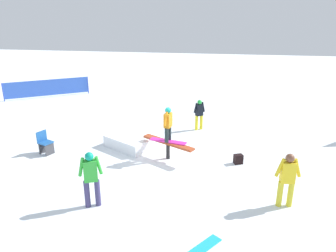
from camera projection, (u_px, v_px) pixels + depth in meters
ground_plane at (168, 158)px, 12.09m from camera, size 60.00×60.00×0.00m
rail_feature at (168, 144)px, 11.90m from camera, size 2.04×1.34×0.67m
snow_kicker_ramp at (133, 141)px, 13.11m from camera, size 2.31×2.20×0.45m
main_rider_on_rail at (168, 125)px, 11.65m from camera, size 1.40×0.76×1.29m
bystander_yellow at (287, 177)px, 8.90m from camera, size 0.72×0.27×1.59m
bystander_black at (199, 113)px, 14.72m from camera, size 0.52×0.38×1.40m
bystander_green at (91, 177)px, 8.89m from camera, size 0.64×0.35×1.64m
loose_snowboard_cyan at (199, 250)px, 7.49m from camera, size 1.02×1.22×0.02m
folding_chair at (45, 143)px, 12.38m from camera, size 0.58×0.58×0.88m
backpack_on_snow at (238, 159)px, 11.65m from camera, size 0.36×0.32×0.34m
safety_fence at (47, 88)px, 20.24m from camera, size 4.26×2.73×1.10m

